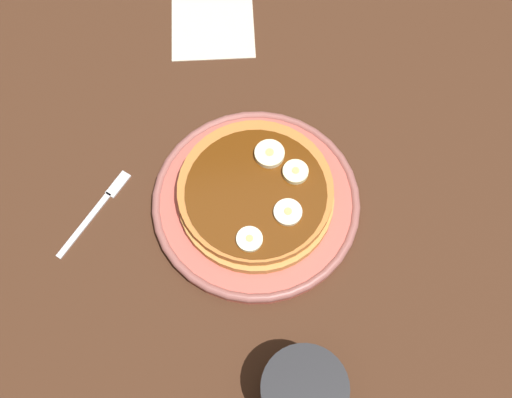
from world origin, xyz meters
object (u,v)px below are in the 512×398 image
coffee_mug (303,397)px  napkin (213,26)px  pancake_stack (254,193)px  banana_slice_3 (249,239)px  fork (98,209)px  banana_slice_1 (295,172)px  plate (256,202)px  banana_slice_0 (288,212)px  banana_slice_2 (269,154)px

coffee_mug → napkin: size_ratio=1.05×
pancake_stack → banana_slice_3: size_ratio=6.34×
fork → coffee_mug: bearing=39.7°
banana_slice_1 → napkin: 26.39cm
banana_slice_3 → coffee_mug: 17.44cm
pancake_stack → banana_slice_1: bearing=104.7°
pancake_stack → banana_slice_3: banana_slice_3 is taller
pancake_stack → fork: bearing=-93.9°
plate → napkin: plate is taller
banana_slice_0 → banana_slice_1: 5.03cm
banana_slice_0 → napkin: bearing=-169.3°
pancake_stack → coffee_mug: coffee_mug is taller
coffee_mug → banana_slice_3: bearing=-169.3°
banana_slice_3 → napkin: bearing=-178.2°
banana_slice_0 → fork: (-4.75, -21.68, -3.79)cm
napkin → banana_slice_3: bearing=1.8°
fork → pancake_stack: bearing=86.1°
banana_slice_2 → banana_slice_3: bearing=-19.4°
plate → pancake_stack: 1.78cm
plate → banana_slice_1: banana_slice_1 is taller
banana_slice_0 → banana_slice_2: (-7.43, -1.06, 0.13)cm
banana_slice_1 → coffee_mug: size_ratio=0.26×
napkin → fork: 29.79cm
banana_slice_3 → fork: bearing=-113.3°
plate → banana_slice_2: 5.86cm
pancake_stack → napkin: 26.57cm
banana_slice_3 → napkin: banana_slice_3 is taller
napkin → fork: size_ratio=1.03×
banana_slice_2 → fork: (2.69, -20.63, -3.92)cm
banana_slice_0 → fork: size_ratio=0.30×
banana_slice_1 → napkin: (-25.07, -7.21, -4.00)cm
banana_slice_0 → banana_slice_2: 7.51cm
banana_slice_2 → napkin: 23.23cm
coffee_mug → fork: coffee_mug is taller
banana_slice_1 → fork: 23.57cm
banana_slice_0 → banana_slice_3: size_ratio=1.10×
plate → napkin: 26.94cm
pancake_stack → banana_slice_2: 4.80cm
plate → napkin: (-26.82, -2.47, -0.79)cm
pancake_stack → coffee_mug: 23.38cm
coffee_mug → plate: bearing=-175.4°
coffee_mug → napkin: 49.94cm
pancake_stack → fork: size_ratio=1.73×
pancake_stack → banana_slice_2: (-3.94, 2.29, 1.52)cm
banana_slice_1 → fork: (0.03, -23.25, -3.90)cm
banana_slice_1 → banana_slice_2: size_ratio=0.85×
plate → fork: 18.60cm
banana_slice_1 → banana_slice_0: bearing=-18.2°
fork → banana_slice_1: bearing=90.1°
napkin → banana_slice_0: bearing=10.7°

